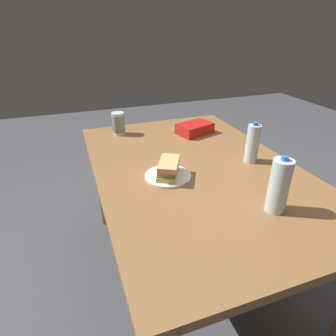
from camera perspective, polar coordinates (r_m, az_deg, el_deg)
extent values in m
plane|color=#4C4C51|center=(1.98, 4.51, -20.13)|extent=(8.00, 8.00, 0.00)
cube|color=olive|center=(1.51, 5.57, -0.39)|extent=(1.58, 1.03, 0.04)
cylinder|color=brown|center=(2.20, -13.23, -2.96)|extent=(0.07, 0.07, 0.74)
cylinder|color=brown|center=(2.43, 7.53, 0.55)|extent=(0.07, 0.07, 0.74)
cylinder|color=white|center=(1.39, 0.00, -1.60)|extent=(0.23, 0.23, 0.01)
cube|color=#DBB26B|center=(1.38, 0.00, -0.95)|extent=(0.19, 0.16, 0.02)
cube|color=#599E3F|center=(1.38, 0.00, -0.37)|extent=(0.18, 0.15, 0.01)
cube|color=#C6727A|center=(1.37, 0.00, 0.15)|extent=(0.18, 0.15, 0.02)
cube|color=yellow|center=(1.36, 0.00, 0.63)|extent=(0.17, 0.14, 0.01)
cube|color=#DBB26B|center=(1.35, 0.18, 0.95)|extent=(0.19, 0.16, 0.02)
cube|color=red|center=(1.94, 5.40, 7.95)|extent=(0.21, 0.26, 0.07)
cylinder|color=silver|center=(1.58, 16.67, 4.72)|extent=(0.07, 0.07, 0.21)
cylinder|color=blue|center=(1.54, 17.23, 8.53)|extent=(0.03, 0.03, 0.02)
cylinder|color=silver|center=(1.94, -9.92, 8.06)|extent=(0.08, 0.08, 0.09)
cylinder|color=silver|center=(1.94, -9.96, 8.56)|extent=(0.08, 0.08, 0.09)
cylinder|color=silver|center=(1.93, -10.01, 9.06)|extent=(0.08, 0.08, 0.09)
cylinder|color=silver|center=(1.93, -10.05, 9.57)|extent=(0.08, 0.08, 0.09)
cylinder|color=silver|center=(1.19, 21.46, -3.42)|extent=(0.08, 0.08, 0.23)
cylinder|color=blue|center=(1.13, 22.50, 1.83)|extent=(0.03, 0.03, 0.02)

